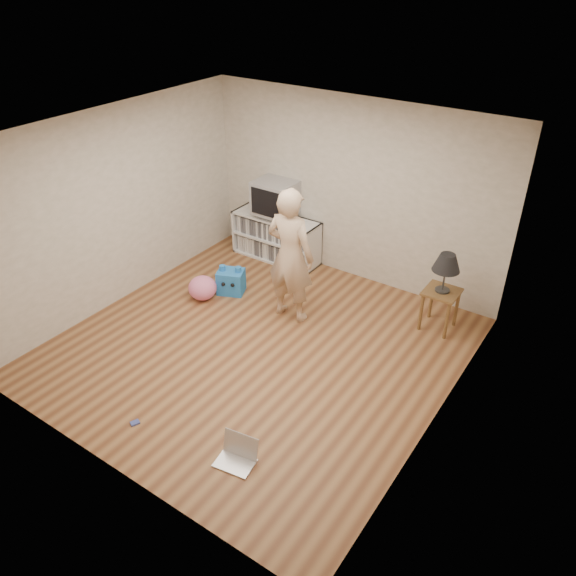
# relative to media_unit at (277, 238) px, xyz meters

# --- Properties ---
(ground) EXTENTS (4.50, 4.50, 0.00)m
(ground) POSITION_rel_media_unit_xyz_m (1.14, -2.04, -0.35)
(ground) COLOR brown
(ground) RESTS_ON ground
(walls) EXTENTS (4.52, 4.52, 2.60)m
(walls) POSITION_rel_media_unit_xyz_m (1.14, -2.04, 0.95)
(walls) COLOR #B8B1A1
(walls) RESTS_ON ground
(ceiling) EXTENTS (4.50, 4.50, 0.01)m
(ceiling) POSITION_rel_media_unit_xyz_m (1.14, -2.04, 2.25)
(ceiling) COLOR white
(ceiling) RESTS_ON walls
(media_unit) EXTENTS (1.40, 0.45, 0.70)m
(media_unit) POSITION_rel_media_unit_xyz_m (0.00, 0.00, 0.00)
(media_unit) COLOR white
(media_unit) RESTS_ON ground
(dvd_deck) EXTENTS (0.45, 0.35, 0.07)m
(dvd_deck) POSITION_rel_media_unit_xyz_m (0.00, -0.02, 0.39)
(dvd_deck) COLOR gray
(dvd_deck) RESTS_ON media_unit
(crt_tv) EXTENTS (0.60, 0.53, 0.50)m
(crt_tv) POSITION_rel_media_unit_xyz_m (0.00, -0.02, 0.67)
(crt_tv) COLOR #9C9CA1
(crt_tv) RESTS_ON dvd_deck
(side_table) EXTENTS (0.42, 0.42, 0.55)m
(side_table) POSITION_rel_media_unit_xyz_m (2.79, -0.39, 0.07)
(side_table) COLOR brown
(side_table) RESTS_ON ground
(table_lamp) EXTENTS (0.34, 0.34, 0.52)m
(table_lamp) POSITION_rel_media_unit_xyz_m (2.79, -0.39, 0.59)
(table_lamp) COLOR #333333
(table_lamp) RESTS_ON side_table
(person) EXTENTS (0.67, 0.45, 1.80)m
(person) POSITION_rel_media_unit_xyz_m (1.08, -1.22, 0.55)
(person) COLOR #D3B190
(person) RESTS_ON ground
(laptop) EXTENTS (0.41, 0.35, 0.25)m
(laptop) POSITION_rel_media_unit_xyz_m (2.04, -3.54, -0.28)
(laptop) COLOR silver
(laptop) RESTS_ON ground
(playing_cards) EXTENTS (0.09, 0.11, 0.02)m
(playing_cards) POSITION_rel_media_unit_xyz_m (0.87, -3.77, -0.34)
(playing_cards) COLOR #4252B0
(playing_cards) RESTS_ON ground
(plush_blue) EXTENTS (0.44, 0.40, 0.42)m
(plush_blue) POSITION_rel_media_unit_xyz_m (0.06, -1.21, -0.17)
(plush_blue) COLOR blue
(plush_blue) RESTS_ON ground
(plush_pink) EXTENTS (0.40, 0.40, 0.33)m
(plush_pink) POSITION_rel_media_unit_xyz_m (-0.16, -1.56, -0.18)
(plush_pink) COLOR pink
(plush_pink) RESTS_ON ground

